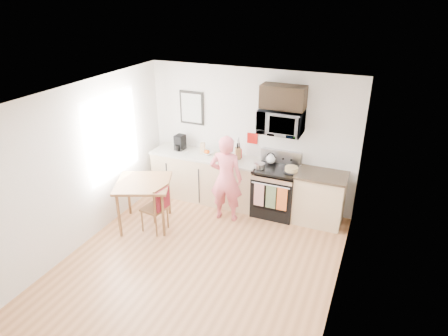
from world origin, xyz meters
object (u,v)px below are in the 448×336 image
at_px(range, 275,192).
at_px(cake, 291,170).
at_px(chair, 159,203).
at_px(person, 226,179).
at_px(microwave, 281,122).
at_px(dining_table, 143,187).

distance_m(range, cake, 0.60).
distance_m(chair, cake, 2.35).
distance_m(person, chair, 1.24).
height_order(person, chair, person).
relative_size(microwave, dining_table, 0.75).
relative_size(microwave, person, 0.47).
relative_size(microwave, cake, 2.73).
distance_m(microwave, dining_table, 2.63).
bearing_deg(chair, dining_table, 171.71).
xyz_separation_m(range, chair, (-1.63, -1.38, 0.12)).
bearing_deg(range, person, -145.49).
bearing_deg(microwave, person, -140.49).
xyz_separation_m(microwave, chair, (-1.63, -1.48, -1.20)).
bearing_deg(chair, microwave, 50.10).
xyz_separation_m(range, cake, (0.28, -0.06, 0.53)).
height_order(microwave, person, microwave).
bearing_deg(range, cake, -12.62).
height_order(range, cake, range).
xyz_separation_m(person, chair, (-0.86, -0.85, -0.24)).
bearing_deg(cake, person, -156.09).
relative_size(chair, cake, 3.12).
height_order(range, person, person).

